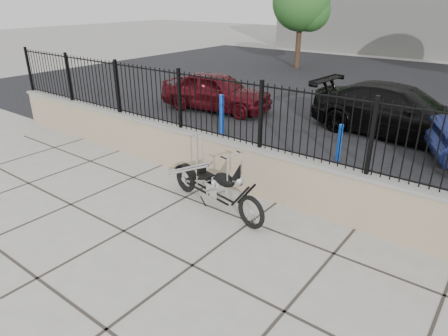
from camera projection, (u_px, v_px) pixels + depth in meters
ground_plane at (124, 231)px, 6.55m from camera, size 90.00×90.00×0.00m
parking_lot at (375, 94)px, 15.67m from camera, size 30.00×30.00×0.00m
retaining_wall at (218, 159)px, 8.18m from camera, size 14.00×0.36×0.96m
iron_fence at (217, 107)px, 7.75m from camera, size 14.00×0.08×1.20m
chopper_motorcycle at (214, 173)px, 7.02m from camera, size 2.28×0.83×1.35m
car_red at (216, 91)px, 13.24m from camera, size 3.93×2.08×1.27m
car_black at (398, 111)px, 10.75m from camera, size 4.85×2.30×1.37m
bollard_a at (222, 115)px, 10.93m from camera, size 0.16×0.16×1.11m
bollard_b at (339, 143)px, 9.19m from camera, size 0.11×0.11×0.88m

